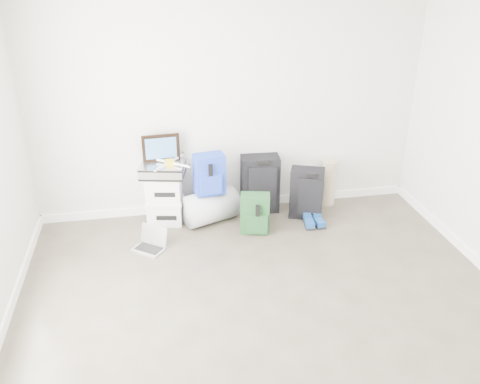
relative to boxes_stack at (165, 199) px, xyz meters
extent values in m
plane|color=#3B352B|center=(0.80, -2.27, -0.30)|extent=(5.00, 5.00, 0.00)
cube|color=silver|center=(0.80, 0.23, 1.05)|extent=(4.50, 0.02, 2.70)
cube|color=white|center=(0.80, 0.22, -0.25)|extent=(4.50, 0.02, 0.10)
cube|color=silver|center=(0.00, 0.00, -0.17)|extent=(0.44, 0.38, 0.25)
cube|color=silver|center=(0.00, 0.00, -0.02)|extent=(0.47, 0.41, 0.04)
cube|color=silver|center=(0.00, 0.00, 0.13)|extent=(0.44, 0.38, 0.25)
cube|color=silver|center=(0.00, 0.00, 0.27)|extent=(0.47, 0.41, 0.04)
cube|color=#B2B2B7|center=(0.00, 0.00, 0.36)|extent=(0.54, 0.45, 0.14)
cube|color=black|center=(0.00, 0.10, 0.59)|extent=(0.42, 0.06, 0.31)
cube|color=#254B97|center=(0.00, 0.08, 0.59)|extent=(0.35, 0.03, 0.24)
cube|color=yellow|center=(0.08, -0.02, 0.46)|extent=(0.11, 0.11, 0.05)
cube|color=white|center=(0.17, 0.09, 0.46)|extent=(0.19, 0.23, 0.02)
cube|color=white|center=(-0.03, 0.07, 0.46)|extent=(0.23, 0.19, 0.02)
cube|color=white|center=(-0.01, -0.13, 0.46)|extent=(0.19, 0.23, 0.02)
cube|color=white|center=(0.19, -0.11, 0.46)|extent=(0.23, 0.19, 0.02)
cylinder|color=gray|center=(0.51, -0.09, -0.11)|extent=(0.71, 0.58, 0.38)
cube|color=#1B45B0|center=(0.51, -0.11, 0.32)|extent=(0.36, 0.25, 0.47)
cube|color=#1B45B0|center=(0.51, -0.22, 0.24)|extent=(0.25, 0.10, 0.22)
cube|color=black|center=(1.14, 0.09, 0.05)|extent=(0.47, 0.29, 0.70)
cube|color=black|center=(1.14, -0.05, 0.05)|extent=(0.34, 0.06, 0.56)
cube|color=black|center=(1.14, -0.05, 0.38)|extent=(0.14, 0.04, 0.03)
cube|color=#153B1C|center=(0.98, -0.41, -0.07)|extent=(0.36, 0.26, 0.45)
cube|color=#153B1C|center=(0.98, -0.52, -0.15)|extent=(0.25, 0.12, 0.22)
cube|color=black|center=(1.65, -0.17, 0.01)|extent=(0.44, 0.34, 0.61)
cube|color=black|center=(1.65, -0.29, 0.01)|extent=(0.28, 0.13, 0.48)
cube|color=black|center=(1.65, -0.29, 0.29)|extent=(0.13, 0.07, 0.03)
cube|color=black|center=(1.62, -0.40, -0.28)|extent=(0.13, 0.27, 0.02)
cube|color=#1A539D|center=(1.62, -0.40, -0.24)|extent=(0.13, 0.26, 0.06)
cube|color=black|center=(1.73, -0.40, -0.28)|extent=(0.11, 0.26, 0.02)
cube|color=#1A539D|center=(1.73, -0.40, -0.24)|extent=(0.10, 0.25, 0.06)
cylinder|color=tan|center=(2.02, 0.11, -0.01)|extent=(0.19, 0.19, 0.57)
cube|color=silver|center=(-0.22, -0.60, -0.29)|extent=(0.39, 0.38, 0.02)
cube|color=black|center=(-0.22, -0.60, -0.28)|extent=(0.31, 0.29, 0.00)
cube|color=black|center=(-0.15, -0.51, -0.17)|extent=(0.27, 0.20, 0.22)
camera|label=1|loc=(-0.10, -5.31, 2.61)|focal=38.00mm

